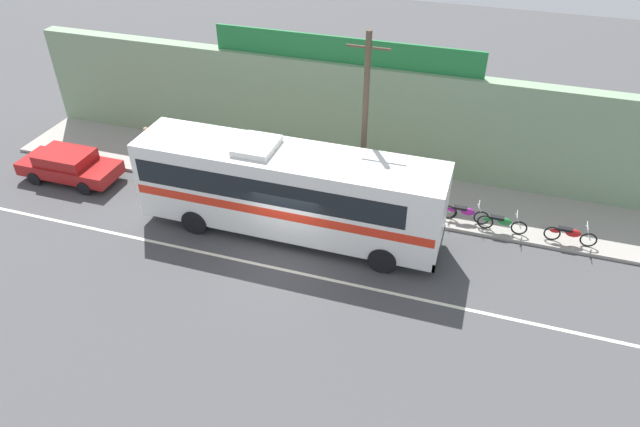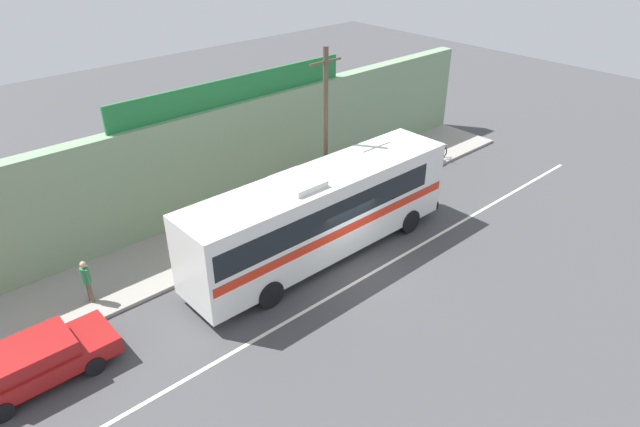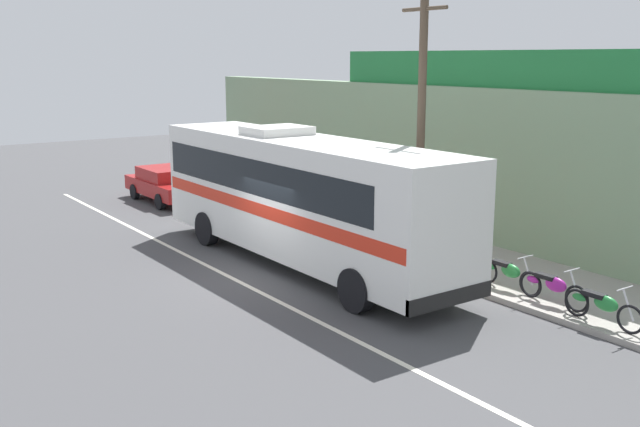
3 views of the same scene
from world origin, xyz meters
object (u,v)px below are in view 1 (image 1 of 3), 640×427
Objects in this scene: parked_car at (69,165)px; motorcycle_green at (502,222)px; motorcycle_purple at (465,213)px; motorcycle_black at (570,234)px; pedestrian_near_shop at (148,141)px; motorcycle_blue at (431,206)px; intercity_bus at (286,188)px; utility_pole at (365,124)px.

parked_car is 18.61m from motorcycle_green.
motorcycle_green is at bearing -9.12° from motorcycle_purple.
motorcycle_purple is at bearing 6.50° from parked_car.
motorcycle_black is (3.93, -0.20, 0.00)m from motorcycle_purple.
pedestrian_near_shop reaches higher than motorcycle_green.
motorcycle_green and motorcycle_black have the same top height.
pedestrian_near_shop reaches higher than motorcycle_blue.
utility_pole is (2.36, 2.31, 1.89)m from intercity_bus.
utility_pole reaches higher than motorcycle_green.
motorcycle_green is at bearing -2.66° from pedestrian_near_shop.
utility_pole is at bearing 7.25° from parked_car.
parked_car is at bearing -174.70° from motorcycle_green.
parked_car is at bearing -172.86° from motorcycle_blue.
motorcycle_blue is 1.16× the size of pedestrian_near_shop.
motorcycle_blue is at bearing 174.73° from motorcycle_green.
motorcycle_black is at bearing 12.94° from intercity_bus.
intercity_bus is 3.80m from utility_pole.
pedestrian_near_shop is at bearing 177.89° from motorcycle_blue.
motorcycle_blue is at bearing -2.11° from pedestrian_near_shop.
parked_car is (-10.56, 0.66, -1.33)m from intercity_bus.
parked_car is 3.56m from pedestrian_near_shop.
motorcycle_blue is 13.23m from pedestrian_near_shop.
motorcycle_blue is (2.85, 0.33, -3.39)m from utility_pole.
intercity_bus is 7.05× the size of pedestrian_near_shop.
parked_car is 2.34× the size of motorcycle_green.
parked_car is at bearing -136.03° from pedestrian_near_shop.
utility_pole is at bearing -179.29° from motorcycle_black.
intercity_bus is 6.21× the size of motorcycle_purple.
parked_car is at bearing -175.26° from motorcycle_black.
pedestrian_near_shop is (2.55, 2.46, 0.36)m from parked_car.
motorcycle_green is (5.61, 0.07, -3.39)m from utility_pole.
motorcycle_green is 0.99× the size of motorcycle_black.
motorcycle_purple is at bearing 170.88° from motorcycle_green.
utility_pole is at bearing -4.51° from pedestrian_near_shop.
motorcycle_black is at bearing -2.50° from motorcycle_blue.
intercity_bus reaches higher than motorcycle_black.
parked_car is 15.89m from motorcycle_blue.
pedestrian_near_shop reaches higher than parked_car.
parked_car is 21.10m from motorcycle_black.
pedestrian_near_shop is at bearing 177.34° from motorcycle_green.
parked_car is at bearing -173.50° from motorcycle_purple.
intercity_bus is 10.67m from parked_car.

